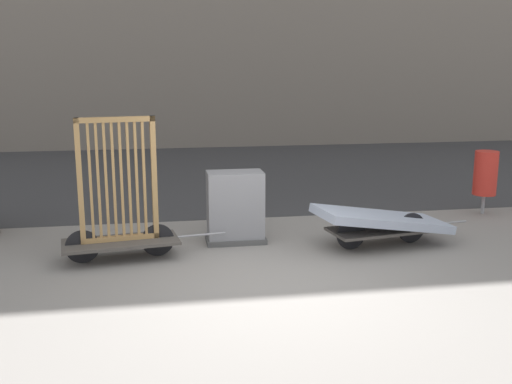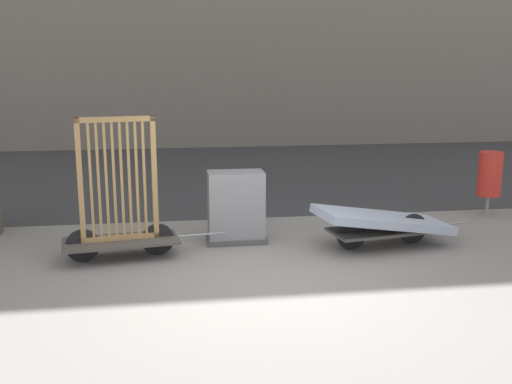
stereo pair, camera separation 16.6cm
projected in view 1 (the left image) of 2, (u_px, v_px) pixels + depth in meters
name	position (u px, v px, depth m)	size (l,w,h in m)	color
ground_plane	(274.00, 284.00, 7.30)	(60.00, 60.00, 0.00)	gray
road_strip	(213.00, 173.00, 14.74)	(56.00, 9.05, 0.01)	#38383A
bike_cart_with_bedframe	(120.00, 214.00, 8.11)	(2.29, 0.90, 1.95)	#4C4742
bike_cart_with_mattress	(382.00, 221.00, 8.77)	(2.51, 1.17, 0.63)	#4C4742
utility_cabinet	(235.00, 210.00, 8.95)	(0.89, 0.53, 1.07)	#4C4C4C
trash_bin	(486.00, 173.00, 10.60)	(0.41, 0.41, 1.13)	gray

